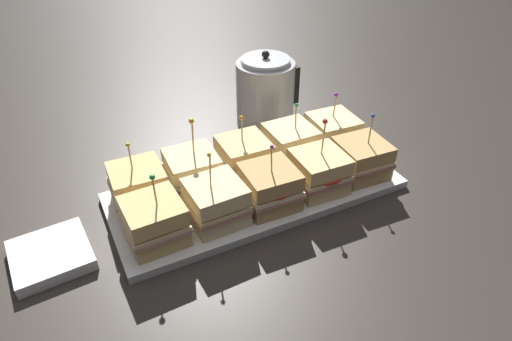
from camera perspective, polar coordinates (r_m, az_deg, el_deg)
The scene contains 14 objects.
ground_plane at distance 1.01m, azimuth 0.00°, elevation -2.91°, with size 6.00×6.00×0.00m, color #2D2823.
serving_platter at distance 1.00m, azimuth 0.00°, elevation -2.51°, with size 0.63×0.26×0.02m.
sandwich_front_far_left at distance 0.87m, azimuth -12.58°, elevation -6.25°, with size 0.11×0.11×0.15m.
sandwich_front_left at distance 0.89m, azimuth -5.04°, elevation -4.02°, with size 0.11×0.11×0.16m.
sandwich_front_center at distance 0.93m, azimuth 1.73°, elevation -2.09°, with size 0.11×0.11×0.15m.
sandwich_front_right at distance 0.98m, azimuth 7.89°, elevation -0.17°, with size 0.11×0.11×0.17m.
sandwich_front_far_right at distance 1.04m, azimuth 13.01°, elevation 1.48°, with size 0.11×0.11×0.15m.
sandwich_back_far_left at distance 0.96m, azimuth -14.50°, elevation -1.95°, with size 0.11×0.11×0.15m.
sandwich_back_left at distance 0.98m, azimuth -7.93°, elevation -0.16°, with size 0.11×0.12×0.17m.
sandwich_back_center at distance 1.01m, azimuth -1.64°, elevation 1.60°, with size 0.11×0.11×0.14m.
sandwich_back_right at distance 1.07m, azimuth 4.30°, elevation 3.32°, with size 0.11×0.11×0.15m.
sandwich_back_far_right at distance 1.12m, azimuth 9.53°, elevation 4.62°, with size 0.11×0.11×0.15m.
kettle_steel at distance 1.23m, azimuth 1.19°, elevation 9.75°, with size 0.18×0.15×0.21m.
napkin_stack at distance 0.93m, azimuth -24.25°, elevation -9.62°, with size 0.15×0.15×0.02m.
Camera 1 is at (-0.36, -0.71, 0.62)m, focal length 32.00 mm.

